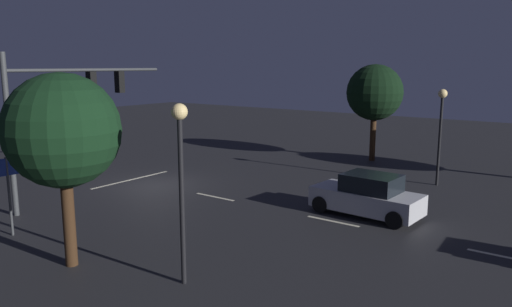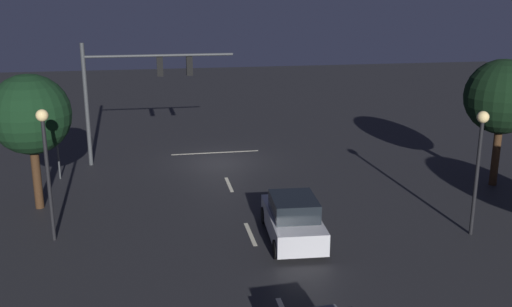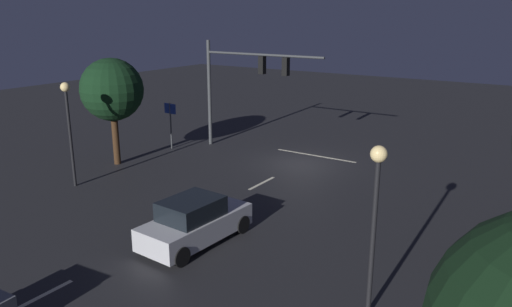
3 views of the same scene
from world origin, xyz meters
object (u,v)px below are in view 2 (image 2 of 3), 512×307
Objects in this scene: tree_right_near at (30,115)px; car_approaching at (293,219)px; street_lamp_right_kerb at (46,150)px; route_sign at (57,139)px; tree_left_far at (502,97)px; traffic_signal_assembly at (135,80)px; street_lamp_left_kerb at (480,149)px.

car_approaching is at bearing 152.51° from tree_right_near.
street_lamp_right_kerb reaches higher than route_sign.
street_lamp_right_kerb is at bearing 8.38° from tree_left_far.
tree_right_near reaches higher than route_sign.
route_sign is at bearing 29.84° from traffic_signal_assembly.
car_approaching is at bearing -6.46° from street_lamp_left_kerb.
street_lamp_left_kerb is at bearing 136.03° from traffic_signal_assembly.
tree_right_near is at bearing -1.91° from tree_left_far.
tree_left_far is (-20.82, 0.69, 0.19)m from tree_right_near.
car_approaching is 0.90× the size of street_lamp_right_kerb.
tree_left_far is at bearing 167.07° from route_sign.
street_lamp_left_kerb is at bearing 171.57° from street_lamp_right_kerb.
street_lamp_right_kerb is (3.02, 9.81, -0.97)m from traffic_signal_assembly.
tree_left_far reaches higher than car_approaching.
tree_right_near reaches higher than car_approaching.
route_sign is at bearing -43.73° from car_approaching.
traffic_signal_assembly is 1.36× the size of tree_right_near.
traffic_signal_assembly is at bearing -63.13° from car_approaching.
tree_right_near is at bearing -27.49° from car_approaching.
route_sign is 4.51m from tree_right_near.
tree_left_far is (-16.70, 6.90, -0.20)m from traffic_signal_assembly.
traffic_signal_assembly is 13.23m from car_approaching.
route_sign is 0.47× the size of tree_left_far.
car_approaching is 12.31m from tree_left_far.
traffic_signal_assembly is at bearing -123.57° from tree_right_near.
traffic_signal_assembly reaches higher than street_lamp_left_kerb.
street_lamp_left_kerb is (-6.81, 0.77, 2.58)m from car_approaching.
tree_left_far is (-19.71, -2.90, 0.77)m from street_lamp_right_kerb.
route_sign is at bearing -83.99° from street_lamp_right_kerb.
traffic_signal_assembly reaches higher than car_approaching.
street_lamp_right_kerb is 0.83× the size of tree_left_far.
tree_left_far is at bearing -157.94° from car_approaching.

